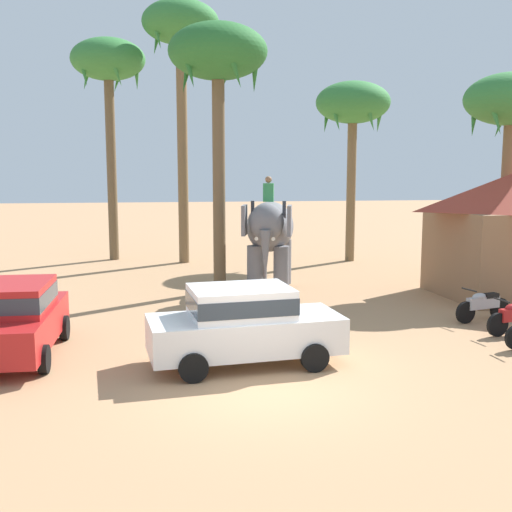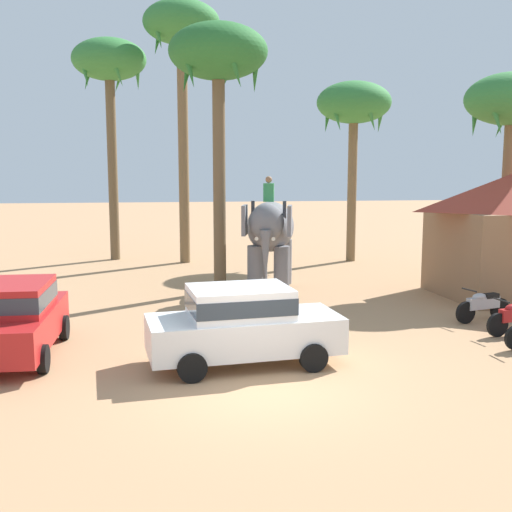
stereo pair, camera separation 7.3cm
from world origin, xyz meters
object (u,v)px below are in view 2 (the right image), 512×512
(car_parked_far_side, at_px, (14,316))
(palm_tree_near_hut, at_px, (512,105))
(motorcycle_end_of_row, at_px, (483,305))
(palm_tree_left_of_road, at_px, (181,34))
(elephant_with_mahout, at_px, (270,232))
(car_sedan_foreground, at_px, (243,322))
(palm_tree_behind_elephant, at_px, (354,107))
(palm_tree_far_back, at_px, (109,68))
(palm_tree_leaning_seaward, at_px, (218,60))
(roadside_hut, at_px, (512,231))

(car_parked_far_side, distance_m, palm_tree_near_hut, 17.37)
(motorcycle_end_of_row, bearing_deg, palm_tree_left_of_road, 124.56)
(car_parked_far_side, relative_size, elephant_with_mahout, 1.02)
(car_sedan_foreground, xyz_separation_m, elephant_with_mahout, (1.76, 8.02, 1.06))
(car_sedan_foreground, distance_m, palm_tree_behind_elephant, 16.40)
(car_parked_far_side, distance_m, palm_tree_far_back, 16.40)
(elephant_with_mahout, bearing_deg, palm_tree_near_hut, -1.13)
(car_parked_far_side, bearing_deg, elephant_with_mahout, 45.36)
(palm_tree_near_hut, bearing_deg, palm_tree_behind_elephant, 121.91)
(palm_tree_behind_elephant, xyz_separation_m, palm_tree_leaning_seaward, (-6.23, -6.11, 0.89))
(palm_tree_left_of_road, bearing_deg, motorcycle_end_of_row, -55.44)
(car_sedan_foreground, distance_m, palm_tree_far_back, 17.92)
(palm_tree_near_hut, height_order, roadside_hut, palm_tree_near_hut)
(elephant_with_mahout, height_order, roadside_hut, roadside_hut)
(car_sedan_foreground, relative_size, palm_tree_left_of_road, 0.39)
(car_sedan_foreground, bearing_deg, palm_tree_near_hut, 37.83)
(palm_tree_far_back, bearing_deg, palm_tree_behind_elephant, -9.41)
(roadside_hut, bearing_deg, motorcycle_end_of_row, -128.01)
(car_sedan_foreground, height_order, palm_tree_behind_elephant, palm_tree_behind_elephant)
(car_sedan_foreground, xyz_separation_m, palm_tree_far_back, (-4.17, 15.74, 7.47))
(palm_tree_near_hut, bearing_deg, car_sedan_foreground, -142.17)
(palm_tree_behind_elephant, height_order, palm_tree_leaning_seaward, palm_tree_leaning_seaward)
(motorcycle_end_of_row, bearing_deg, roadside_hut, 51.99)
(elephant_with_mahout, distance_m, motorcycle_end_of_row, 7.40)
(palm_tree_behind_elephant, bearing_deg, roadside_hut, -68.53)
(elephant_with_mahout, relative_size, palm_tree_far_back, 0.42)
(elephant_with_mahout, height_order, palm_tree_leaning_seaward, palm_tree_leaning_seaward)
(roadside_hut, bearing_deg, car_parked_far_side, -161.12)
(car_parked_far_side, relative_size, palm_tree_behind_elephant, 0.53)
(palm_tree_near_hut, relative_size, palm_tree_far_back, 0.76)
(car_parked_far_side, xyz_separation_m, palm_tree_far_back, (0.83, 14.57, 7.47))
(car_parked_far_side, relative_size, palm_tree_leaning_seaward, 0.47)
(car_sedan_foreground, height_order, motorcycle_end_of_row, car_sedan_foreground)
(car_sedan_foreground, height_order, palm_tree_left_of_road, palm_tree_left_of_road)
(elephant_with_mahout, xyz_separation_m, palm_tree_behind_elephant, (4.51, 6.00, 4.69))
(roadside_hut, bearing_deg, elephant_with_mahout, 165.83)
(palm_tree_near_hut, bearing_deg, palm_tree_left_of_road, 149.34)
(car_sedan_foreground, distance_m, palm_tree_near_hut, 13.88)
(elephant_with_mahout, xyz_separation_m, palm_tree_far_back, (-5.93, 7.73, 6.41))
(motorcycle_end_of_row, height_order, palm_tree_near_hut, palm_tree_near_hut)
(palm_tree_leaning_seaward, relative_size, roadside_hut, 1.62)
(palm_tree_left_of_road, distance_m, roadside_hut, 15.34)
(palm_tree_far_back, height_order, roadside_hut, palm_tree_far_back)
(elephant_with_mahout, distance_m, palm_tree_near_hut, 9.39)
(palm_tree_near_hut, distance_m, roadside_hut, 4.58)
(car_sedan_foreground, xyz_separation_m, palm_tree_left_of_road, (-1.05, 14.47, 8.70))
(palm_tree_behind_elephant, bearing_deg, motorcycle_end_of_row, -86.71)
(car_sedan_foreground, height_order, roadside_hut, roadside_hut)
(palm_tree_near_hut, bearing_deg, palm_tree_leaning_seaward, 179.71)
(car_parked_far_side, height_order, palm_tree_near_hut, palm_tree_near_hut)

